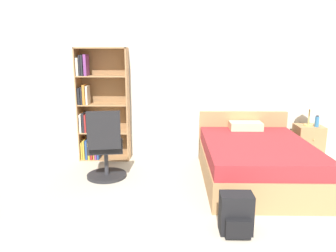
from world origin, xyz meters
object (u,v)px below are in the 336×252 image
Objects in this scene: bed at (255,160)px; backpack_black at (236,215)px; nightstand at (308,144)px; table_lamp at (310,103)px; water_bottle at (317,121)px; office_chair at (105,149)px; bookshelf at (97,108)px.

bed reaches higher than backpack_black.
bed is at bearing -142.87° from nightstand.
bed reaches higher than nightstand.
water_bottle is at bearing -44.56° from table_lamp.
water_bottle is (1.13, 0.71, 0.41)m from bed.
office_chair is 2.45× the size of backpack_black.
table_lamp reaches higher than bed.
bed is 1.33m from nightstand.
bed is (2.40, -0.92, -0.57)m from bookshelf.
nightstand is (3.16, 0.81, -0.14)m from office_chair.
water_bottle is at bearing -3.52° from bookshelf.
bookshelf is 3.54m from water_bottle.
bed is at bearing -147.97° from water_bottle.
nightstand is 1.48× the size of backpack_black.
office_chair is at bearing -165.50° from table_lamp.
table_lamp is at bearing 54.90° from backpack_black.
office_chair is at bearing -167.47° from water_bottle.
bookshelf is at bearing 176.48° from water_bottle.
office_chair is 2.12m from backpack_black.
bed is at bearing -142.32° from table_lamp.
bookshelf is at bearing 159.00° from bed.
bookshelf reaches higher than bed.
office_chair is (-2.10, -0.01, 0.15)m from bed.
water_bottle is (3.53, -0.22, -0.16)m from bookshelf.
water_bottle is (0.07, -0.10, 0.39)m from nightstand.
bed is 1.96× the size of office_chair.
bookshelf reaches higher than nightstand.
table_lamp is (3.13, 0.81, 0.53)m from office_chair.
backpack_black is at bearing -51.09° from bookshelf.
bookshelf reaches higher than water_bottle.
office_chair is 1.66× the size of nightstand.
bed is 1.39m from water_bottle.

